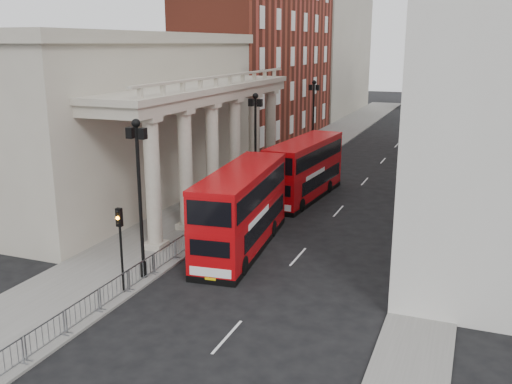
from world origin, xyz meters
name	(u,v)px	position (x,y,z in m)	size (l,w,h in m)	color
ground	(108,313)	(0.00, 0.00, 0.00)	(260.00, 260.00, 0.00)	black
sidewalk_west	(270,173)	(-3.00, 30.00, 0.06)	(6.00, 140.00, 0.12)	slate
sidewalk_east	(453,188)	(13.50, 30.00, 0.06)	(3.00, 140.00, 0.12)	slate
kerb	(300,175)	(-0.05, 30.00, 0.07)	(0.20, 140.00, 0.14)	slate
portico_building	(129,122)	(-10.50, 18.00, 6.00)	(9.00, 28.00, 12.00)	#A29988
brick_building	(264,52)	(-10.50, 48.00, 11.00)	(9.00, 32.00, 22.00)	maroon
west_building_far	(329,55)	(-10.50, 80.00, 10.00)	(9.00, 30.00, 20.00)	#A29988
east_building	(500,37)	(16.00, 32.00, 12.50)	(8.00, 55.00, 25.00)	silver
monument_column	(435,20)	(6.00, 92.00, 15.98)	(8.00, 8.00, 54.20)	#60605E
lamp_post_south	(139,188)	(-0.60, 4.00, 4.91)	(1.05, 0.44, 8.32)	black
lamp_post_mid	(255,140)	(-0.60, 20.00, 4.91)	(1.05, 0.44, 8.32)	black
lamp_post_north	(313,116)	(-0.60, 36.00, 4.91)	(1.05, 0.44, 8.32)	black
traffic_light	(120,235)	(-0.50, 1.98, 3.11)	(0.28, 0.33, 4.30)	black
crowd_barriers	(128,280)	(-0.35, 2.23, 0.67)	(0.50, 18.75, 1.10)	gray
bus_near	(242,208)	(2.43, 10.12, 2.55)	(3.88, 11.51, 4.87)	#AE080C
bus_far	(305,168)	(2.57, 22.61, 2.44)	(3.42, 11.00, 4.68)	#C1080D
pedestrian_a	(190,200)	(-3.77, 15.21, 1.09)	(0.70, 0.46, 1.93)	black
pedestrian_b	(186,197)	(-4.44, 15.91, 1.06)	(0.91, 0.71, 1.88)	black
pedestrian_c	(207,195)	(-3.21, 16.91, 1.08)	(0.94, 0.61, 1.92)	black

